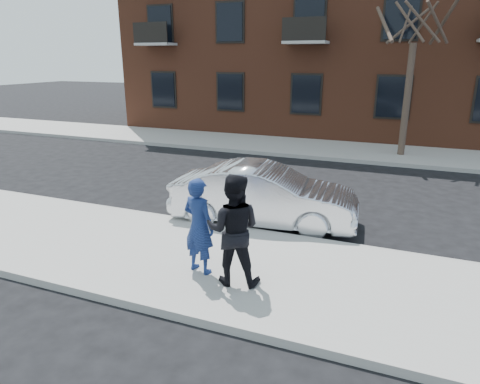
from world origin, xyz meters
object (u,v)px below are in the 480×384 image
at_px(street_tree, 417,8).
at_px(silver_sedan, 264,195).
at_px(man_peacoat, 233,230).
at_px(man_hoodie, 199,226).

bearing_deg(street_tree, silver_sedan, -107.79).
bearing_deg(man_peacoat, man_hoodie, -22.96).
distance_m(street_tree, man_peacoat, 12.79).
xyz_separation_m(silver_sedan, man_hoodie, (-0.21, -2.95, 0.30)).
height_order(silver_sedan, man_hoodie, man_hoodie).
relative_size(street_tree, silver_sedan, 1.55).
relative_size(street_tree, man_hoodie, 3.89).
relative_size(man_hoodie, man_peacoat, 0.91).
height_order(silver_sedan, man_peacoat, man_peacoat).
distance_m(street_tree, man_hoodie, 12.85).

